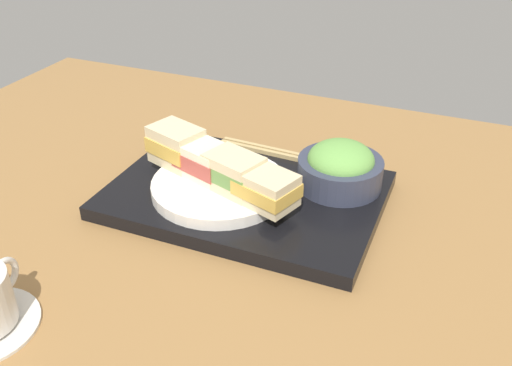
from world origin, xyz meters
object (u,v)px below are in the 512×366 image
sandwich_plate (220,186)px  sandwich_nearmost (267,189)px  sandwich_inner_near (234,173)px  salad_bowl (340,167)px  sandwich_inner_far (204,160)px  sandwich_farmost (176,145)px  chopsticks_pair (278,153)px

sandwich_plate → sandwich_nearmost: bearing=162.2°
sandwich_nearmost → sandwich_inner_near: size_ratio=0.99×
sandwich_plate → sandwich_inner_near: sandwich_inner_near is taller
sandwich_inner_near → salad_bowl: (-12.86, -9.41, -1.26)cm
salad_bowl → sandwich_inner_far: bearing=22.3°
sandwich_plate → salad_bowl: salad_bowl is taller
sandwich_farmost → chopsticks_pair: (-12.31, -11.25, -4.30)cm
sandwich_inner_far → salad_bowl: bearing=-157.7°
sandwich_plate → sandwich_nearmost: (-8.47, 2.73, 3.19)cm
sandwich_inner_near → sandwich_farmost: bearing=-17.8°
sandwich_farmost → salad_bowl: sandwich_farmost is taller
sandwich_plate → chopsticks_pair: size_ratio=0.97×
sandwich_inner_near → sandwich_inner_far: bearing=-17.8°
sandwich_plate → chopsticks_pair: bearing=-105.4°
sandwich_nearmost → sandwich_inner_near: bearing=-17.8°
salad_bowl → chopsticks_pair: salad_bowl is taller
sandwich_inner_near → chopsticks_pair: size_ratio=0.47×
sandwich_inner_near → sandwich_farmost: (11.29, -3.63, 0.32)cm
sandwich_nearmost → salad_bowl: 13.38cm
sandwich_inner_far → sandwich_farmost: size_ratio=1.02×
sandwich_inner_near → sandwich_nearmost: bearing=162.2°
sandwich_nearmost → sandwich_inner_near: (5.65, -1.82, 0.28)cm
sandwich_plate → sandwich_farmost: size_ratio=2.13×
sandwich_farmost → chopsticks_pair: bearing=-137.6°
sandwich_plate → sandwich_inner_far: sandwich_inner_far is taller
sandwich_inner_near → chopsticks_pair: sandwich_inner_near is taller
sandwich_nearmost → chopsticks_pair: (4.63, -16.70, -3.70)cm
sandwich_inner_far → sandwich_farmost: 5.95cm
sandwich_farmost → chopsticks_pair: size_ratio=0.46×
sandwich_nearmost → sandwich_farmost: (16.94, -5.45, 0.59)cm
chopsticks_pair → sandwich_inner_near: bearing=86.1°
sandwich_inner_far → sandwich_inner_near: bearing=162.2°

